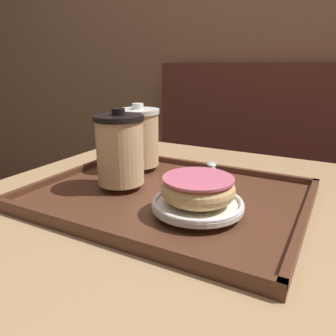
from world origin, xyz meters
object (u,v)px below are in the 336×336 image
object	(u,v)px
coffee_cup_front	(120,149)
spoon	(214,168)
coffee_cup_rear	(139,137)
donut_chocolate_glazed	(198,188)

from	to	relation	value
coffee_cup_front	spoon	world-z (taller)	coffee_cup_front
spoon	coffee_cup_rear	bearing A→B (deg)	68.50
spoon	donut_chocolate_glazed	bearing A→B (deg)	158.06
donut_chocolate_glazed	spoon	world-z (taller)	donut_chocolate_glazed
donut_chocolate_glazed	spoon	size ratio (longest dim) A/B	0.85
coffee_cup_rear	spoon	distance (m)	0.19
donut_chocolate_glazed	spoon	bearing A→B (deg)	103.26
coffee_cup_front	donut_chocolate_glazed	xyz separation A→B (m)	(0.18, -0.04, -0.03)
coffee_cup_front	donut_chocolate_glazed	size ratio (longest dim) A/B	1.21
donut_chocolate_glazed	coffee_cup_rear	bearing A→B (deg)	143.96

